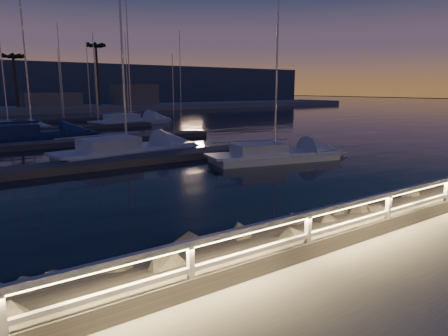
{
  "coord_description": "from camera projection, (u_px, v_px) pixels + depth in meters",
  "views": [
    {
      "loc": [
        -8.31,
        -5.87,
        3.72
      ],
      "look_at": [
        -1.51,
        4.0,
        1.32
      ],
      "focal_mm": 32.0,
      "sensor_mm": 36.0,
      "label": 1
    }
  ],
  "objects": [
    {
      "name": "riprap",
      "position": [
        352.0,
        221.0,
        11.91
      ],
      "size": [
        26.41,
        2.33,
        1.3
      ],
      "color": "#655F56",
      "rests_on": "ground"
    },
    {
      "name": "harbor_water",
      "position": [
        65.0,
        142.0,
        35.49
      ],
      "size": [
        400.0,
        440.0,
        0.6
      ],
      "color": "black",
      "rests_on": "ground"
    },
    {
      "name": "palm_center",
      "position": [
        13.0,
        58.0,
        68.44
      ],
      "size": [
        3.0,
        3.0,
        9.7
      ],
      "color": "#4A3922",
      "rests_on": "ground"
    },
    {
      "name": "sailboat_k",
      "position": [
        7.0,
        128.0,
        40.17
      ],
      "size": [
        7.23,
        2.35,
        12.15
      ],
      "rotation": [
        0.0,
        0.0,
        0.02
      ],
      "color": "silver",
      "rests_on": "ground"
    },
    {
      "name": "palm_right",
      "position": [
        96.0,
        49.0,
        74.97
      ],
      "size": [
        3.0,
        3.0,
        12.2
      ],
      "color": "#4A3922",
      "rests_on": "ground"
    },
    {
      "name": "sailboat_d",
      "position": [
        271.0,
        154.0,
        24.02
      ],
      "size": [
        8.62,
        4.18,
        14.05
      ],
      "rotation": [
        0.0,
        0.0,
        -0.22
      ],
      "color": "silver",
      "rests_on": "ground"
    },
    {
      "name": "far_shore",
      "position": [
        4.0,
        108.0,
        69.77
      ],
      "size": [
        160.0,
        14.0,
        5.2
      ],
      "color": "#A59F95",
      "rests_on": "ground"
    },
    {
      "name": "sailboat_l",
      "position": [
        129.0,
        121.0,
        48.11
      ],
      "size": [
        10.55,
        5.27,
        17.19
      ],
      "rotation": [
        0.0,
        0.0,
        0.24
      ],
      "color": "silver",
      "rests_on": "ground"
    },
    {
      "name": "guard_rail",
      "position": [
        363.0,
        209.0,
        9.9
      ],
      "size": [
        44.11,
        0.12,
        1.06
      ],
      "color": "silver",
      "rests_on": "ground"
    },
    {
      "name": "floating_docks",
      "position": [
        61.0,
        134.0,
        36.42
      ],
      "size": [
        22.0,
        36.0,
        0.4
      ],
      "color": "#5D564D",
      "rests_on": "ground"
    },
    {
      "name": "ground",
      "position": [
        363.0,
        238.0,
        10.09
      ],
      "size": [
        400.0,
        400.0,
        0.0
      ],
      "primitive_type": "plane",
      "color": "#A59F95",
      "rests_on": "ground"
    },
    {
      "name": "sailboat_c",
      "position": [
        123.0,
        150.0,
        25.38
      ],
      "size": [
        9.72,
        4.3,
        15.97
      ],
      "rotation": [
        0.0,
        0.0,
        0.16
      ],
      "color": "silver",
      "rests_on": "ground"
    },
    {
      "name": "sailboat_g",
      "position": [
        29.0,
        134.0,
        34.38
      ],
      "size": [
        9.09,
        2.88,
        15.32
      ],
      "rotation": [
        0.0,
        0.0,
        0.01
      ],
      "color": "navy",
      "rests_on": "ground"
    }
  ]
}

